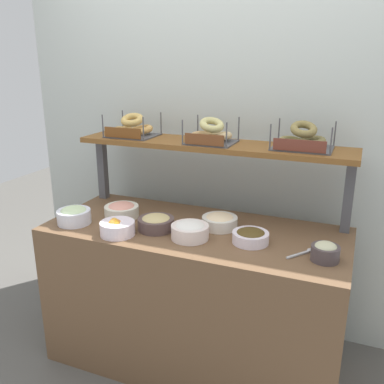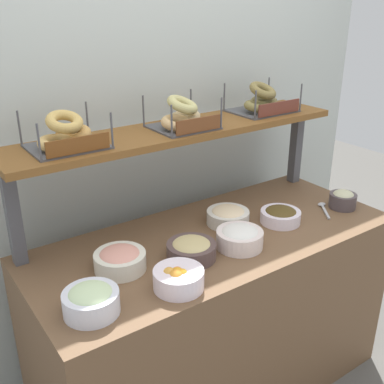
{
  "view_description": "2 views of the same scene",
  "coord_description": "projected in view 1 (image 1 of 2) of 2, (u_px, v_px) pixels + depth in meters",
  "views": [
    {
      "loc": [
        0.8,
        -1.98,
        1.75
      ],
      "look_at": [
        -0.05,
        0.07,
        1.03
      ],
      "focal_mm": 39.39,
      "sensor_mm": 36.0,
      "label": 1
    },
    {
      "loc": [
        -1.12,
        -1.41,
        1.82
      ],
      "look_at": [
        -0.08,
        0.06,
        1.06
      ],
      "focal_mm": 43.57,
      "sensor_mm": 36.0,
      "label": 2
    }
  ],
  "objects": [
    {
      "name": "bowl_hummus",
      "position": [
        156.0,
        222.0,
        2.29
      ],
      "size": [
        0.2,
        0.2,
        0.08
      ],
      "color": "#53403E",
      "rests_on": "deli_counter"
    },
    {
      "name": "deli_counter",
      "position": [
        195.0,
        296.0,
        2.44
      ],
      "size": [
        1.64,
        0.7,
        0.85
      ],
      "primitive_type": "cube",
      "color": "brown",
      "rests_on": "ground_plane"
    },
    {
      "name": "bowl_potato_salad",
      "position": [
        220.0,
        221.0,
        2.31
      ],
      "size": [
        0.2,
        0.2,
        0.08
      ],
      "color": "silver",
      "rests_on": "deli_counter"
    },
    {
      "name": "bowl_scallion_spread",
      "position": [
        74.0,
        215.0,
        2.37
      ],
      "size": [
        0.19,
        0.19,
        0.1
      ],
      "color": "white",
      "rests_on": "deli_counter"
    },
    {
      "name": "back_wall",
      "position": [
        227.0,
        147.0,
        2.69
      ],
      "size": [
        2.84,
        0.06,
        2.4
      ],
      "primitive_type": "cube",
      "color": "#BAC3BC",
      "rests_on": "ground_plane"
    },
    {
      "name": "shelf_riser_left",
      "position": [
        103.0,
        169.0,
        2.76
      ],
      "size": [
        0.05,
        0.05,
        0.4
      ],
      "primitive_type": "cube",
      "color": "#4C4C51",
      "rests_on": "deli_counter"
    },
    {
      "name": "bowl_cream_cheese",
      "position": [
        190.0,
        230.0,
        2.17
      ],
      "size": [
        0.2,
        0.2,
        0.09
      ],
      "color": "white",
      "rests_on": "deli_counter"
    },
    {
      "name": "bowl_fruit_salad",
      "position": [
        117.0,
        227.0,
        2.22
      ],
      "size": [
        0.18,
        0.18,
        0.09
      ],
      "color": "white",
      "rests_on": "deli_counter"
    },
    {
      "name": "bowl_lox_spread",
      "position": [
        122.0,
        210.0,
        2.46
      ],
      "size": [
        0.2,
        0.2,
        0.09
      ],
      "color": "white",
      "rests_on": "deli_counter"
    },
    {
      "name": "shelf_riser_right",
      "position": [
        349.0,
        196.0,
        2.21
      ],
      "size": [
        0.05,
        0.05,
        0.4
      ],
      "primitive_type": "cube",
      "color": "#4C4C51",
      "rests_on": "deli_counter"
    },
    {
      "name": "bagel_basket_plain",
      "position": [
        211.0,
        134.0,
        2.38
      ],
      "size": [
        0.26,
        0.25,
        0.15
      ],
      "color": "#4C4C51",
      "rests_on": "upper_shelf"
    },
    {
      "name": "bowl_chocolate_spread",
      "position": [
        251.0,
        236.0,
        2.12
      ],
      "size": [
        0.19,
        0.19,
        0.07
      ],
      "color": "white",
      "rests_on": "deli_counter"
    },
    {
      "name": "bowl_tuna_salad",
      "position": [
        325.0,
        251.0,
        1.93
      ],
      "size": [
        0.13,
        0.13,
        0.09
      ],
      "color": "#483E40",
      "rests_on": "deli_counter"
    },
    {
      "name": "upper_shelf",
      "position": [
        212.0,
        145.0,
        2.42
      ],
      "size": [
        1.6,
        0.32,
        0.03
      ],
      "primitive_type": "cube",
      "color": "brown",
      "rests_on": "shelf_riser_left"
    },
    {
      "name": "bagel_basket_poppy",
      "position": [
        302.0,
        140.0,
        2.23
      ],
      "size": [
        0.31,
        0.26,
        0.15
      ],
      "color": "#4C4C51",
      "rests_on": "upper_shelf"
    },
    {
      "name": "bagel_basket_sesame",
      "position": [
        132.0,
        129.0,
        2.59
      ],
      "size": [
        0.29,
        0.27,
        0.14
      ],
      "color": "#4C4C51",
      "rests_on": "upper_shelf"
    },
    {
      "name": "serving_spoon_near_plate",
      "position": [
        306.0,
        252.0,
        2.01
      ],
      "size": [
        0.12,
        0.15,
        0.01
      ],
      "color": "#B7B7BC",
      "rests_on": "deli_counter"
    },
    {
      "name": "ground_plane",
      "position": [
        195.0,
        357.0,
        2.57
      ],
      "size": [
        8.0,
        8.0,
        0.0
      ],
      "primitive_type": "plane",
      "color": "#595651"
    }
  ]
}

